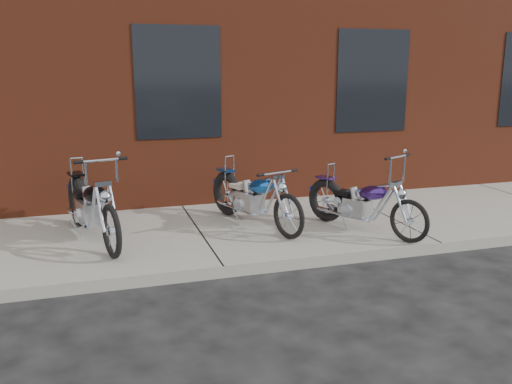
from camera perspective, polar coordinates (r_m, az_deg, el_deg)
name	(u,v)px	position (r m, az deg, el deg)	size (l,w,h in m)	color
ground	(224,278)	(6.51, -3.40, -9.05)	(120.00, 120.00, 0.00)	black
sidewalk	(199,236)	(7.87, -5.99, -4.59)	(22.00, 3.00, 0.15)	#9D9A8C
building_brick	(143,1)	(14.03, -11.79, 19.10)	(22.00, 10.00, 8.00)	maroon
chopper_purple	(362,205)	(7.88, 11.09, -1.37)	(0.99, 1.89, 1.15)	black
chopper_blue	(253,199)	(7.99, -0.30, -0.74)	(0.86, 2.11, 0.95)	black
chopper_third	(92,209)	(7.65, -16.90, -1.69)	(0.79, 2.31, 1.20)	black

